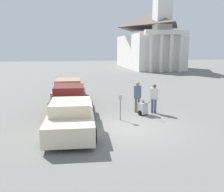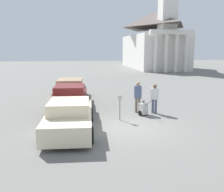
# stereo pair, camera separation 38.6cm
# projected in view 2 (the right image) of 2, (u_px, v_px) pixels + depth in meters

# --- Properties ---
(ground_plane) EXTENTS (120.00, 120.00, 0.00)m
(ground_plane) POSITION_uv_depth(u_px,v_px,m) (129.00, 128.00, 11.76)
(ground_plane) COLOR slate
(parked_car_cream) EXTENTS (2.34, 5.00, 1.45)m
(parked_car_cream) POSITION_uv_depth(u_px,v_px,m) (70.00, 117.00, 11.10)
(parked_car_cream) COLOR beige
(parked_car_cream) RESTS_ON ground_plane
(parked_car_maroon) EXTENTS (2.26, 4.77, 1.59)m
(parked_car_maroon) POSITION_uv_depth(u_px,v_px,m) (70.00, 99.00, 14.52)
(parked_car_maroon) COLOR maroon
(parked_car_maroon) RESTS_ON ground_plane
(parked_car_tan) EXTENTS (2.35, 5.18, 1.53)m
(parked_car_tan) POSITION_uv_depth(u_px,v_px,m) (71.00, 90.00, 17.82)
(parked_car_tan) COLOR tan
(parked_car_tan) RESTS_ON ground_plane
(parking_meter) EXTENTS (0.18, 0.09, 1.32)m
(parking_meter) POSITION_uv_depth(u_px,v_px,m) (120.00, 103.00, 12.82)
(parking_meter) COLOR slate
(parking_meter) RESTS_ON ground_plane
(person_worker) EXTENTS (0.46, 0.32, 1.80)m
(person_worker) POSITION_uv_depth(u_px,v_px,m) (138.00, 95.00, 14.32)
(person_worker) COLOR #665B4C
(person_worker) RESTS_ON ground_plane
(person_supervisor) EXTENTS (0.47, 0.38, 1.67)m
(person_supervisor) POSITION_uv_depth(u_px,v_px,m) (155.00, 97.00, 14.18)
(person_supervisor) COLOR #515670
(person_supervisor) RESTS_ON ground_plane
(equipment_cart) EXTENTS (0.53, 1.00, 1.00)m
(equipment_cart) POSITION_uv_depth(u_px,v_px,m) (143.00, 109.00, 13.82)
(equipment_cart) COLOR #B2B2AD
(equipment_cart) RESTS_ON ground_plane
(church) EXTENTS (8.20, 17.51, 23.75)m
(church) POSITION_uv_depth(u_px,v_px,m) (154.00, 37.00, 44.87)
(church) COLOR silver
(church) RESTS_ON ground_plane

